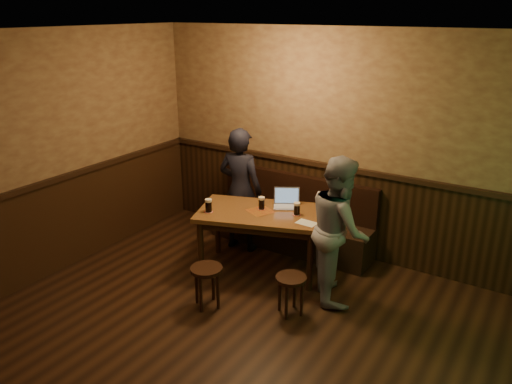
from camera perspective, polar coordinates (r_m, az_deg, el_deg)
The scene contains 12 objects.
room at distance 4.11m, azimuth -7.61°, elevation -5.71°, with size 5.04×6.04×2.84m.
bench at distance 6.60m, azimuth 4.05°, elevation -3.70°, with size 2.20×0.50×0.95m.
pub_table at distance 5.84m, azimuth 0.51°, elevation -3.12°, with size 1.63×1.25×0.77m.
stool_left at distance 5.30m, azimuth -5.67°, elevation -9.45°, with size 0.38×0.38×0.46m.
stool_right at distance 5.18m, azimuth 4.01°, elevation -10.46°, with size 0.36×0.36×0.43m.
pint_left at distance 5.78m, azimuth -5.45°, elevation -1.55°, with size 0.10×0.10×0.16m.
pint_mid at distance 5.83m, azimuth 0.64°, elevation -1.27°, with size 0.10×0.10×0.15m.
pint_right at distance 5.69m, azimuth 4.69°, elevation -1.92°, with size 0.10×0.10×0.15m.
laptop at distance 5.94m, azimuth 3.52°, elevation -1.13°, with size 0.38×0.36×0.22m.
menu at distance 5.51m, azimuth 5.80°, elevation -3.54°, with size 0.22×0.15×0.00m, color silver.
person_suit at distance 6.36m, azimuth -1.79°, elevation 0.24°, with size 0.59×0.39×1.62m, color black.
person_grey at distance 5.36m, azimuth 9.48°, elevation -4.17°, with size 0.77×0.60×1.59m, color gray.
Camera 1 is at (2.42, -2.58, 2.98)m, focal length 35.00 mm.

